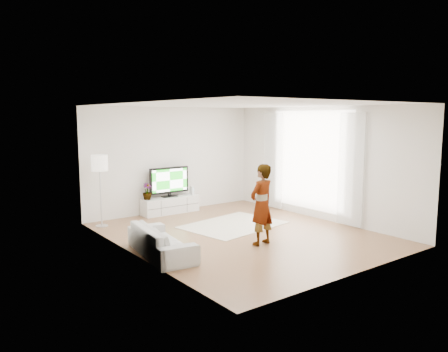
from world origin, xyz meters
TOP-DOWN VIEW (x-y plane):
  - floor at (0.00, 0.00)m, footprint 6.00×6.00m
  - ceiling at (0.00, 0.00)m, footprint 6.00×6.00m
  - wall_left at (-2.50, 0.00)m, footprint 0.02×6.00m
  - wall_right at (2.50, 0.00)m, footprint 0.02×6.00m
  - wall_back at (0.00, 3.00)m, footprint 5.00×0.02m
  - wall_front at (0.00, -3.00)m, footprint 5.00×0.02m
  - window at (2.48, 0.30)m, footprint 0.01×2.60m
  - curtain_near at (2.40, -1.00)m, footprint 0.04×0.70m
  - curtain_far at (2.40, 1.60)m, footprint 0.04×0.70m
  - media_console at (-0.21, 2.76)m, footprint 1.56×0.44m
  - television at (-0.21, 2.79)m, footprint 1.13×0.22m
  - game_console at (0.47, 2.76)m, footprint 0.06×0.16m
  - potted_plant at (-0.87, 2.77)m, footprint 0.24×0.24m
  - rug at (0.35, 0.75)m, footprint 2.54×2.01m
  - player at (-0.18, -0.85)m, footprint 0.65×0.48m
  - sofa at (-2.10, -0.22)m, footprint 0.97×1.94m
  - floor_lamp at (-2.20, 2.49)m, footprint 0.37×0.37m

SIDE VIEW (x-z plane):
  - floor at x=0.00m, z-range 0.00..0.00m
  - rug at x=0.35m, z-range 0.00..0.01m
  - media_console at x=-0.21m, z-range 0.00..0.44m
  - sofa at x=-2.10m, z-range 0.00..0.54m
  - game_console at x=0.47m, z-range 0.44..0.66m
  - potted_plant at x=-0.87m, z-range 0.44..0.87m
  - player at x=-0.18m, z-range 0.01..1.63m
  - television at x=-0.21m, z-range 0.47..1.26m
  - curtain_near at x=2.40m, z-range 0.05..2.65m
  - curtain_far at x=2.40m, z-range 0.05..2.65m
  - wall_left at x=-2.50m, z-range 0.00..2.80m
  - wall_right at x=2.50m, z-range 0.00..2.80m
  - wall_back at x=0.00m, z-range 0.00..2.80m
  - wall_front at x=0.00m, z-range 0.00..2.80m
  - floor_lamp at x=-2.20m, z-range 0.58..2.26m
  - window at x=2.48m, z-range 0.20..2.70m
  - ceiling at x=0.00m, z-range 2.80..2.80m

